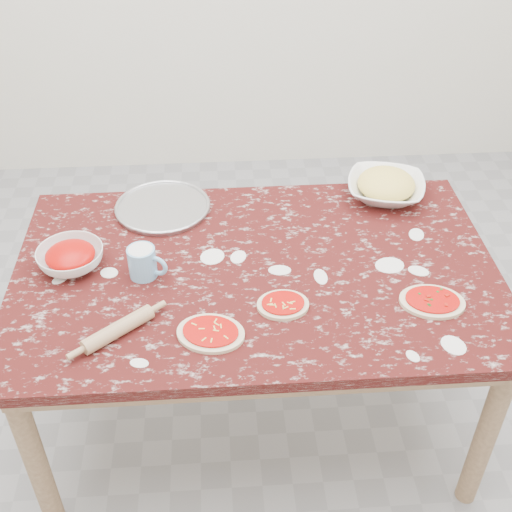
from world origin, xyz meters
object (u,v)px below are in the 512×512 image
Objects in this scene: flour_mug at (143,262)px; sauce_bowl at (71,258)px; worktable at (256,287)px; cheese_bowl at (386,189)px; rolling_pin at (118,329)px; pizza_tray at (163,208)px.

sauce_bowl is at bearing 165.47° from flour_mug.
sauce_bowl is (-0.61, 0.05, 0.12)m from worktable.
rolling_pin is (-0.94, -0.68, -0.01)m from cheese_bowl.
worktable is at bearing 1.96° from flour_mug.
cheese_bowl is (0.52, 0.40, 0.12)m from worktable.
rolling_pin is at bearing -102.38° from flour_mug.
sauce_bowl is (-0.29, -0.32, 0.03)m from pizza_tray.
cheese_bowl is 1.16m from rolling_pin.
pizza_tray is at bearing 48.09° from sauce_bowl.
rolling_pin is at bearing -146.38° from worktable.
cheese_bowl is at bearing 35.66° from rolling_pin.
sauce_bowl is at bearing -131.91° from pizza_tray.
pizza_tray is 1.51× the size of rolling_pin.
worktable is 5.53× the size of cheese_bowl.
rolling_pin is at bearing -98.81° from pizza_tray.
worktable is 7.01× the size of rolling_pin.
cheese_bowl reaches higher than pizza_tray.
flour_mug is (-0.89, -0.41, 0.02)m from cheese_bowl.
worktable is at bearing -142.76° from cheese_bowl.
cheese_bowl is at bearing 1.91° from pizza_tray.
cheese_bowl reaches higher than worktable.
cheese_bowl is 2.21× the size of flour_mug.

